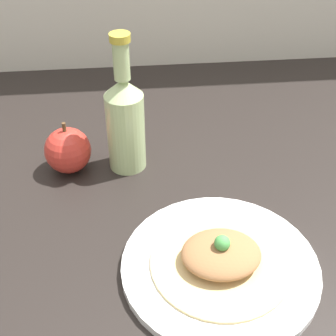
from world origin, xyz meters
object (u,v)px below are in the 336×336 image
cider_bottle (125,120)px  apple (68,150)px  plated_food (221,256)px  plate (220,265)px

cider_bottle → apple: cider_bottle is taller
plated_food → apple: 33.59cm
plated_food → plate: bearing=0.0°
plate → apple: (-22.14, 25.22, 3.20)cm
cider_bottle → apple: bearing=-178.7°
cider_bottle → apple: size_ratio=2.55×
apple → plated_food: bearing=-48.7°
plate → apple: apple is taller
plated_food → apple: size_ratio=2.02×
plate → apple: bearing=131.3°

